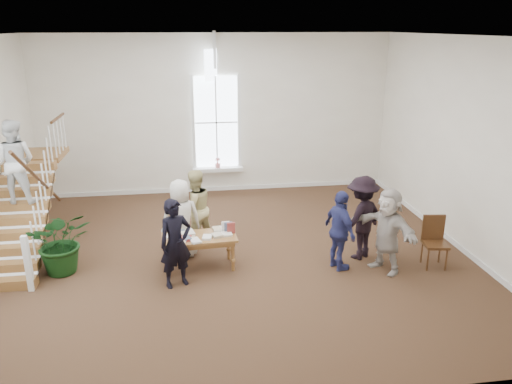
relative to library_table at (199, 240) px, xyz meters
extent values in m
plane|color=#3F2818|center=(0.72, 0.47, -0.61)|extent=(10.00, 10.00, 0.00)
plane|color=silver|center=(0.72, 4.97, 1.64)|extent=(10.00, 0.00, 10.00)
plane|color=silver|center=(0.72, -4.03, 1.64)|extent=(10.00, 0.00, 10.00)
plane|color=silver|center=(5.72, 0.47, 1.64)|extent=(0.00, 9.00, 9.00)
plane|color=white|center=(0.72, 0.47, 3.89)|extent=(10.00, 10.00, 0.00)
cube|color=white|center=(0.72, 4.79, 0.09)|extent=(1.45, 0.28, 0.10)
plane|color=white|center=(0.72, 4.91, 1.44)|extent=(2.60, 0.00, 2.60)
plane|color=white|center=(0.72, 4.91, 3.04)|extent=(0.60, 0.60, 0.85)
cube|color=white|center=(0.72, 4.94, -0.55)|extent=(10.00, 0.04, 0.12)
imported|color=pink|center=(0.72, 4.76, 0.29)|extent=(0.17, 0.17, 0.30)
cube|color=brown|center=(-3.63, -0.33, -0.51)|extent=(1.10, 0.30, 0.20)
cube|color=brown|center=(-3.63, -0.03, -0.31)|extent=(1.10, 0.30, 0.20)
cube|color=brown|center=(-3.63, 0.27, -0.11)|extent=(1.10, 0.30, 0.20)
cube|color=brown|center=(-3.63, 0.57, 0.09)|extent=(1.10, 0.30, 0.20)
cube|color=brown|center=(-3.63, 0.87, 0.29)|extent=(1.10, 0.30, 0.20)
cube|color=brown|center=(-3.63, 1.17, 0.49)|extent=(1.10, 0.30, 0.20)
cube|color=brown|center=(-3.63, 1.47, 0.69)|extent=(1.10, 0.30, 0.20)
cube|color=brown|center=(-3.63, 1.77, 0.89)|extent=(1.10, 0.30, 0.20)
cube|color=brown|center=(-3.63, 2.07, 1.09)|extent=(1.10, 0.30, 0.20)
cube|color=brown|center=(-3.63, 2.97, 1.13)|extent=(1.10, 1.20, 0.12)
cube|color=white|center=(-3.14, -0.48, -0.06)|extent=(0.10, 0.10, 1.10)
cylinder|color=#3A1B0F|center=(-3.13, 0.87, 1.14)|extent=(0.07, 2.74, 1.86)
imported|color=silver|center=(-3.63, 1.17, 1.45)|extent=(0.94, 0.79, 1.72)
cube|color=brown|center=(0.00, 0.00, 0.05)|extent=(1.52, 0.83, 0.05)
cube|color=brown|center=(0.00, 0.00, -0.02)|extent=(1.39, 0.70, 0.10)
cylinder|color=brown|center=(-0.62, -0.31, -0.30)|extent=(0.07, 0.07, 0.64)
cylinder|color=brown|center=(0.65, -0.23, -0.30)|extent=(0.07, 0.07, 0.64)
cylinder|color=brown|center=(-0.65, 0.23, -0.30)|extent=(0.07, 0.07, 0.64)
cylinder|color=brown|center=(0.62, 0.31, -0.30)|extent=(0.07, 0.07, 0.64)
cube|color=silver|center=(-0.08, -0.23, 0.09)|extent=(0.26, 0.33, 0.03)
cube|color=beige|center=(0.39, 0.23, 0.10)|extent=(0.19, 0.28, 0.05)
cube|color=tan|center=(-0.16, -0.11, 0.09)|extent=(0.19, 0.21, 0.03)
cube|color=silver|center=(-0.56, 0.07, 0.09)|extent=(0.18, 0.30, 0.04)
cube|color=#4C5972|center=(-0.34, 0.22, 0.09)|extent=(0.19, 0.27, 0.02)
cube|color=maroon|center=(-0.24, -0.15, 0.09)|extent=(0.22, 0.25, 0.02)
cube|color=white|center=(0.15, -0.12, 0.10)|extent=(0.21, 0.25, 0.05)
cube|color=#BFB299|center=(-0.37, -0.27, 0.09)|extent=(0.25, 0.32, 0.03)
cube|color=silver|center=(-0.17, 0.16, 0.10)|extent=(0.21, 0.31, 0.05)
cube|color=beige|center=(-0.28, 0.16, 0.09)|extent=(0.21, 0.22, 0.03)
cube|color=tan|center=(0.37, 0.24, 0.11)|extent=(0.20, 0.25, 0.06)
cube|color=silver|center=(-0.22, -0.07, 0.09)|extent=(0.21, 0.22, 0.03)
cube|color=#4C5972|center=(-0.25, -0.13, 0.10)|extent=(0.20, 0.24, 0.05)
cube|color=maroon|center=(-0.27, -0.11, 0.10)|extent=(0.25, 0.27, 0.05)
cube|color=white|center=(-0.09, -0.24, 0.10)|extent=(0.15, 0.25, 0.04)
cube|color=#BFB299|center=(0.36, -0.07, 0.11)|extent=(0.26, 0.27, 0.06)
cube|color=silver|center=(0.55, 0.02, 0.10)|extent=(0.23, 0.29, 0.04)
cube|color=beige|center=(0.39, 0.13, 0.09)|extent=(0.16, 0.21, 0.02)
imported|color=black|center=(-0.45, -0.65, 0.24)|extent=(0.74, 0.63, 1.72)
imported|color=silver|center=(-0.35, 0.60, 0.23)|extent=(0.91, 0.68, 1.69)
imported|color=#CBBE7E|center=(-0.05, 1.10, 0.26)|extent=(1.06, 0.98, 1.75)
imported|color=navy|center=(2.77, -0.43, 0.21)|extent=(0.65, 1.04, 1.65)
imported|color=black|center=(3.37, 0.02, 0.28)|extent=(1.33, 1.19, 1.79)
imported|color=beige|center=(3.67, -0.63, 0.25)|extent=(1.19, 1.65, 1.72)
imported|color=black|center=(-2.68, 0.22, 0.05)|extent=(1.33, 1.20, 1.32)
cube|color=#3A1B0F|center=(4.72, -0.63, -0.12)|extent=(0.51, 0.51, 0.05)
cube|color=#3A1B0F|center=(4.74, -0.43, 0.17)|extent=(0.46, 0.10, 0.54)
cylinder|color=#3A1B0F|center=(4.51, -0.79, -0.37)|extent=(0.04, 0.04, 0.48)
cylinder|color=#3A1B0F|center=(4.87, -0.84, -0.37)|extent=(0.04, 0.04, 0.48)
cylinder|color=#3A1B0F|center=(4.56, -0.43, -0.37)|extent=(0.04, 0.04, 0.48)
cylinder|color=#3A1B0F|center=(4.92, -0.47, -0.37)|extent=(0.04, 0.04, 0.48)
camera|label=1|loc=(-0.19, -9.21, 4.08)|focal=35.00mm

